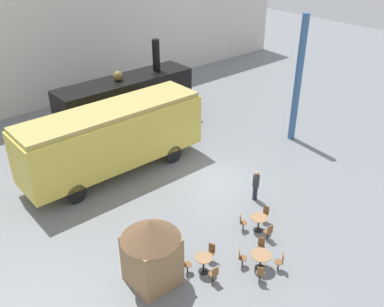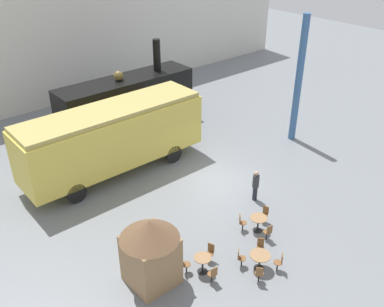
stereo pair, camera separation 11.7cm
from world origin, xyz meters
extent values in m
plane|color=gray|center=(0.00, 0.00, 0.00)|extent=(80.00, 80.00, 0.00)
cube|color=silver|center=(0.00, 15.87, 4.50)|extent=(44.00, 0.15, 9.00)
cube|color=black|center=(-0.13, 8.79, 2.08)|extent=(9.48, 2.40, 2.93)
cylinder|color=black|center=(2.48, 8.79, 4.61)|extent=(0.51, 0.51, 2.13)
sphere|color=brown|center=(-0.60, 8.79, 3.84)|extent=(0.64, 0.64, 0.64)
cylinder|color=black|center=(2.71, 7.65, 0.47)|extent=(0.95, 0.12, 0.95)
cylinder|color=black|center=(2.71, 9.93, 0.47)|extent=(0.95, 0.12, 0.95)
cylinder|color=black|center=(-2.97, 7.65, 0.47)|extent=(0.95, 0.12, 0.95)
cylinder|color=black|center=(-2.97, 9.93, 0.47)|extent=(0.95, 0.12, 0.95)
cube|color=#E0C64C|center=(-3.82, 4.43, 2.19)|extent=(10.45, 2.88, 2.95)
cube|color=tan|center=(-3.82, 4.43, 3.78)|extent=(10.25, 2.65, 0.24)
cylinder|color=black|center=(-0.68, 3.05, 0.55)|extent=(1.09, 0.12, 1.09)
cylinder|color=black|center=(-0.68, 5.81, 0.55)|extent=(1.09, 0.12, 1.09)
cylinder|color=black|center=(-6.95, 3.05, 0.55)|extent=(1.09, 0.12, 1.09)
cylinder|color=black|center=(-6.95, 5.81, 0.55)|extent=(1.09, 0.12, 1.09)
cylinder|color=black|center=(-5.30, -4.73, 0.01)|extent=(0.44, 0.44, 0.02)
cylinder|color=black|center=(-5.30, -4.73, 0.38)|extent=(0.08, 0.08, 0.73)
cylinder|color=#9E754C|center=(-5.30, -4.73, 0.76)|extent=(0.72, 0.72, 0.03)
cylinder|color=black|center=(-3.37, -6.10, 0.01)|extent=(0.44, 0.44, 0.02)
cylinder|color=black|center=(-3.37, -6.10, 0.36)|extent=(0.08, 0.08, 0.68)
cylinder|color=#9E754C|center=(-3.37, -6.10, 0.72)|extent=(0.87, 0.87, 0.03)
cylinder|color=black|center=(-1.60, -4.42, 0.01)|extent=(0.44, 0.44, 0.02)
cylinder|color=black|center=(-1.60, -4.42, 0.37)|extent=(0.08, 0.08, 0.70)
cylinder|color=#9E754C|center=(-1.60, -4.42, 0.74)|extent=(0.79, 0.79, 0.03)
cylinder|color=black|center=(-5.83, -4.32, 0.21)|extent=(0.06, 0.06, 0.42)
cylinder|color=brown|center=(-5.83, -4.32, 0.43)|extent=(0.36, 0.36, 0.03)
cube|color=brown|center=(-5.95, -4.23, 0.66)|extent=(0.21, 0.25, 0.42)
cylinder|color=black|center=(-5.39, -5.38, 0.21)|extent=(0.06, 0.06, 0.42)
cylinder|color=brown|center=(-5.39, -5.38, 0.43)|extent=(0.36, 0.36, 0.03)
cube|color=brown|center=(-5.41, -5.53, 0.66)|extent=(0.29, 0.08, 0.42)
cylinder|color=black|center=(-4.69, -4.47, 0.21)|extent=(0.06, 0.06, 0.42)
cylinder|color=brown|center=(-4.69, -4.47, 0.43)|extent=(0.36, 0.36, 0.03)
cube|color=brown|center=(-4.55, -4.41, 0.66)|extent=(0.15, 0.28, 0.42)
cylinder|color=black|center=(-3.93, -6.58, 0.21)|extent=(0.06, 0.06, 0.42)
cylinder|color=brown|center=(-3.93, -6.58, 0.43)|extent=(0.36, 0.36, 0.03)
cube|color=brown|center=(-4.05, -6.68, 0.66)|extent=(0.22, 0.25, 0.42)
cylinder|color=black|center=(-2.89, -6.66, 0.21)|extent=(0.06, 0.06, 0.42)
cylinder|color=brown|center=(-2.89, -6.66, 0.43)|extent=(0.36, 0.36, 0.03)
cube|color=brown|center=(-2.79, -6.78, 0.66)|extent=(0.25, 0.22, 0.42)
cylinder|color=black|center=(-2.80, -5.63, 0.21)|extent=(0.06, 0.06, 0.42)
cylinder|color=brown|center=(-2.80, -5.63, 0.43)|extent=(0.36, 0.36, 0.03)
cube|color=brown|center=(-2.69, -5.53, 0.66)|extent=(0.22, 0.25, 0.42)
cylinder|color=black|center=(-3.84, -5.54, 0.21)|extent=(0.06, 0.06, 0.42)
cylinder|color=brown|center=(-3.84, -5.54, 0.43)|extent=(0.36, 0.36, 0.03)
cube|color=brown|center=(-3.94, -5.42, 0.66)|extent=(0.25, 0.22, 0.42)
cylinder|color=black|center=(-0.93, -4.20, 0.21)|extent=(0.06, 0.06, 0.42)
cylinder|color=brown|center=(-0.93, -4.20, 0.43)|extent=(0.36, 0.36, 0.03)
cube|color=brown|center=(-0.79, -4.16, 0.66)|extent=(0.13, 0.29, 0.42)
cylinder|color=black|center=(-2.11, -3.95, 0.21)|extent=(0.06, 0.06, 0.42)
cylinder|color=brown|center=(-2.11, -3.95, 0.43)|extent=(0.36, 0.36, 0.03)
cube|color=brown|center=(-2.22, -3.84, 0.66)|extent=(0.22, 0.24, 0.42)
cylinder|color=black|center=(-1.75, -5.10, 0.21)|extent=(0.06, 0.06, 0.42)
cylinder|color=brown|center=(-1.75, -5.10, 0.43)|extent=(0.36, 0.36, 0.03)
cube|color=brown|center=(-1.78, -5.25, 0.66)|extent=(0.29, 0.10, 0.42)
cylinder|color=#262633|center=(0.15, -2.62, 0.39)|extent=(0.24, 0.24, 0.78)
cylinder|color=#333338|center=(0.15, -2.62, 1.13)|extent=(0.34, 0.34, 0.69)
sphere|color=tan|center=(0.15, -2.62, 1.59)|extent=(0.23, 0.23, 0.23)
cube|color=#99754C|center=(-7.17, -3.76, 1.10)|extent=(1.80, 1.80, 2.20)
cone|color=brown|center=(-7.17, -3.76, 2.60)|extent=(2.34, 2.34, 0.80)
cylinder|color=#386093|center=(7.17, 0.51, 4.00)|extent=(0.44, 0.44, 8.00)
camera|label=1|loc=(-14.13, -14.30, 12.94)|focal=40.00mm
camera|label=2|loc=(-14.05, -14.37, 12.94)|focal=40.00mm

